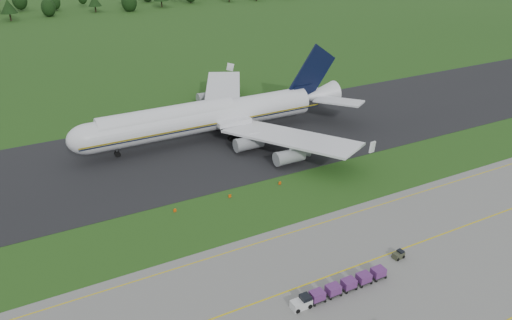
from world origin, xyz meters
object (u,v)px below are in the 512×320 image
utility_cart (398,255)px  edge_markers (230,196)px  baggage_train (339,288)px  aircraft (210,116)px

utility_cart → edge_markers: utility_cart is taller
baggage_train → edge_markers: size_ratio=0.71×
baggage_train → utility_cart: bearing=9.5°
utility_cart → baggage_train: bearing=-170.5°
baggage_train → aircraft: bearing=84.2°
aircraft → edge_markers: bearing=-106.4°
edge_markers → utility_cart: bearing=-62.5°
aircraft → baggage_train: aircraft is taller
aircraft → utility_cart: bearing=-83.1°
baggage_train → utility_cart: (12.71, 2.14, -0.38)m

